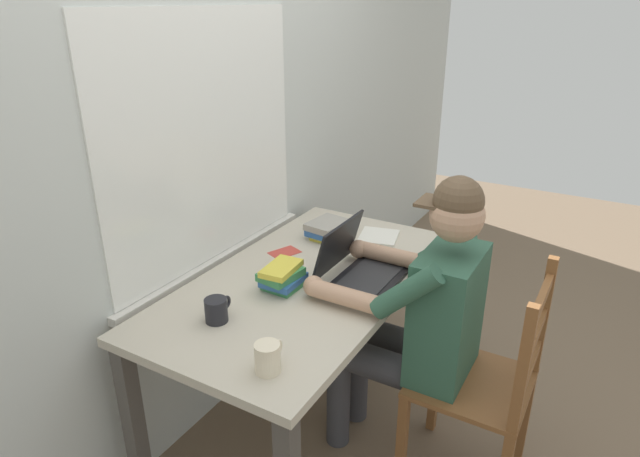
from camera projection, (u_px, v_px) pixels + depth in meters
The scene contains 13 objects.
ground_plane at pixel (309, 423), 2.51m from camera, with size 8.00×8.00×0.00m, color brown.
back_wall at pixel (208, 132), 2.22m from camera, with size 6.00×0.08×2.60m.
desk at pixel (307, 298), 2.26m from camera, with size 1.44×0.77×0.75m.
seated_person at pixel (419, 313), 2.08m from camera, with size 0.50×0.60×1.25m.
wooden_chair at pixel (486, 385), 2.04m from camera, with size 0.42×0.42×0.95m.
laptop at pixel (357, 265), 2.20m from camera, with size 0.33×0.29×0.23m.
computer_mouse at pixel (392, 253), 2.39m from camera, with size 0.06×0.10×0.03m, color black.
coffee_mug_white at pixel (268, 357), 1.65m from camera, with size 0.12×0.08×0.10m.
coffee_mug_dark at pixel (217, 310), 1.91m from camera, with size 0.12×0.08×0.09m.
book_stack_main at pixel (282, 277), 2.12m from camera, with size 0.19×0.14×0.10m.
book_stack_side at pixel (326, 229), 2.57m from camera, with size 0.20×0.17×0.08m.
paper_pile_near_laptop at pixel (379, 236), 2.59m from camera, with size 0.19×0.17×0.01m, color silver.
landscape_photo_print at pixel (285, 252), 2.44m from camera, with size 0.13×0.09×0.00m, color #C63D33.
Camera 1 is at (-1.68, -1.03, 1.80)m, focal length 30.71 mm.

